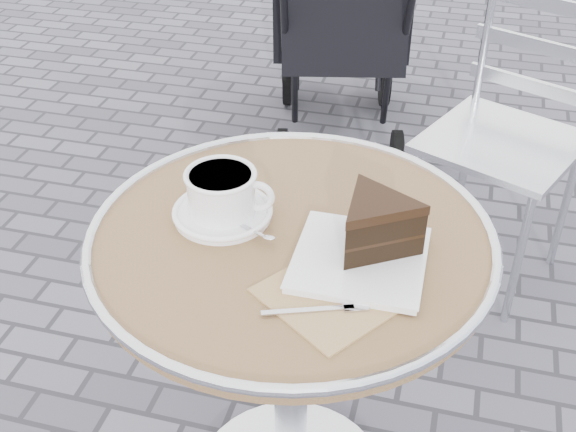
% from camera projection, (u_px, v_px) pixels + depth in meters
% --- Properties ---
extents(cafe_table, '(0.72, 0.72, 0.74)m').
position_uv_depth(cafe_table, '(291.00, 304.00, 1.35)').
color(cafe_table, silver).
rests_on(cafe_table, ground).
extents(cappuccino_set, '(0.20, 0.17, 0.09)m').
position_uv_depth(cappuccino_set, '(223.00, 198.00, 1.28)').
color(cappuccino_set, white).
rests_on(cappuccino_set, cafe_table).
extents(cake_plate_set, '(0.27, 0.33, 0.11)m').
position_uv_depth(cake_plate_set, '(372.00, 233.00, 1.17)').
color(cake_plate_set, tan).
rests_on(cake_plate_set, cafe_table).
extents(bistro_chair, '(0.53, 0.53, 0.90)m').
position_uv_depth(bistro_chair, '(522.00, 102.00, 2.06)').
color(bistro_chair, silver).
rests_on(bistro_chair, ground).
extents(baby_stroller, '(0.68, 1.10, 1.07)m').
position_uv_depth(baby_stroller, '(341.00, 19.00, 2.81)').
color(baby_stroller, black).
rests_on(baby_stroller, ground).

